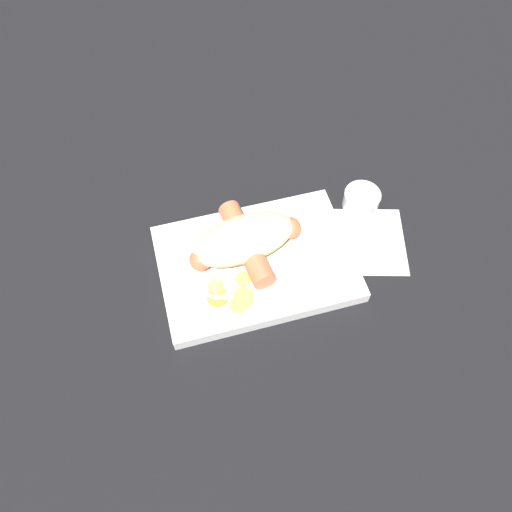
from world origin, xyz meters
TOP-DOWN VIEW (x-y plane):
  - ground_plane at (0.00, 0.00)m, footprint 3.00×3.00m
  - food_tray at (0.00, 0.00)m, footprint 0.26×0.18m
  - bread_roll at (-0.01, 0.02)m, footprint 0.15×0.09m
  - sausage at (-0.01, 0.02)m, footprint 0.16×0.13m
  - pickled_veggies at (-0.05, -0.03)m, footprint 0.07×0.07m
  - napkin at (0.16, 0.00)m, footprint 0.14×0.14m
  - condiment_cup_near at (0.18, -0.00)m, footprint 0.05×0.05m
  - condiment_cup_far at (0.18, 0.06)m, footprint 0.05×0.05m

SIDE VIEW (x-z plane):
  - ground_plane at x=0.00m, z-range 0.00..0.00m
  - napkin at x=0.16m, z-range 0.00..0.00m
  - food_tray at x=0.00m, z-range 0.00..0.02m
  - condiment_cup_near at x=0.18m, z-range 0.00..0.03m
  - condiment_cup_far at x=0.18m, z-range 0.00..0.03m
  - pickled_veggies at x=-0.05m, z-range 0.02..0.03m
  - sausage at x=-0.01m, z-range 0.02..0.05m
  - bread_roll at x=-0.01m, z-range 0.02..0.07m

